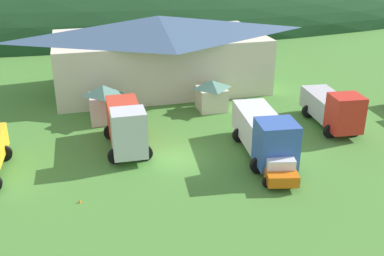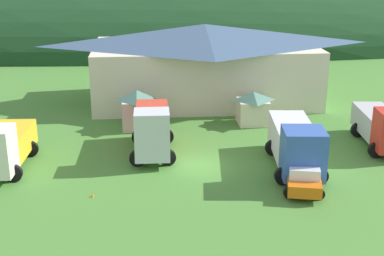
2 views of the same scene
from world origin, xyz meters
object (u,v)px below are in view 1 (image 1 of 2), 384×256
Objects in this scene: crane_truck_red at (333,108)px; tow_truck_silver at (126,125)px; box_truck_blue at (265,132)px; traffic_cone_near_pickup at (80,203)px; depot_building at (159,51)px; play_shed_pink at (104,103)px; service_pickup_orange at (277,164)px; play_shed_cream at (212,95)px.

tow_truck_silver is at bearing -85.23° from crane_truck_red.
traffic_cone_near_pickup is (-12.63, -2.99, -1.76)m from box_truck_blue.
box_truck_blue is 17.08× the size of traffic_cone_near_pickup.
play_shed_pink is (-6.13, -7.81, -2.03)m from depot_building.
box_truck_blue is at bearing -42.08° from play_shed_pink.
tow_truck_silver reaches higher than crane_truck_red.
tow_truck_silver is 1.33× the size of service_pickup_orange.
tow_truck_silver reaches higher than play_shed_cream.
play_shed_pink is at bearing -126.35° from box_truck_blue.
tow_truck_silver is 9.70m from box_truck_blue.
depot_building is at bearing 160.54° from tow_truck_silver.
box_truck_blue is (9.06, -3.46, -0.11)m from tow_truck_silver.
box_truck_blue is (0.88, -9.56, 0.39)m from play_shed_cream.
traffic_cone_near_pickup is at bearing -70.95° from box_truck_blue.
depot_building reaches higher than play_shed_cream.
crane_truck_red is (16.28, -0.09, -0.24)m from tow_truck_silver.
tow_truck_silver is 10.83m from service_pickup_orange.
crane_truck_red is 9.75m from service_pickup_orange.
traffic_cone_near_pickup is at bearing -133.11° from play_shed_cream.
depot_building is 20.33m from service_pickup_orange.
play_shed_pink is 13.68m from box_truck_blue.
box_truck_blue is at bearing -59.93° from crane_truck_red.
depot_building reaches higher than tow_truck_silver.
service_pickup_orange is at bearing 0.86° from traffic_cone_near_pickup.
depot_building is 8.06× the size of play_shed_cream.
play_shed_cream is 0.39× the size of tow_truck_silver.
box_truck_blue is 7.97m from crane_truck_red.
depot_building reaches higher than box_truck_blue.
play_shed_pink is at bearing -177.53° from play_shed_cream.
play_shed_pink is at bearing -168.18° from tow_truck_silver.
tow_truck_silver is (-8.18, -6.11, 0.50)m from play_shed_cream.
box_truck_blue is (4.02, -16.98, -1.88)m from depot_building.
depot_building is 22.05m from traffic_cone_near_pickup.
crane_truck_red is at bearing 142.34° from service_pickup_orange.
play_shed_cream is at bearing -67.01° from depot_building.
play_shed_pink is 5.82m from tow_truck_silver.
service_pickup_orange is (-0.28, -2.81, -0.94)m from box_truck_blue.
depot_building reaches higher than service_pickup_orange.
crane_truck_red reaches higher than service_pickup_orange.
crane_truck_red is (11.24, -13.62, -2.01)m from depot_building.
box_truck_blue reaches higher than traffic_cone_near_pickup.
box_truck_blue is 13.10m from traffic_cone_near_pickup.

